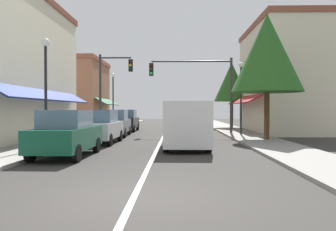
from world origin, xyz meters
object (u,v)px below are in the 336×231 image
at_px(street_lamp_left_near, 46,75).
at_px(tree_right_near, 267,53).
at_px(parked_car_nearest_left, 67,134).
at_px(parked_car_third_left, 115,123).
at_px(parked_car_far_left, 126,121).
at_px(tree_right_far, 232,82).
at_px(traffic_signal_mast_arm, 201,81).
at_px(street_lamp_right_mid, 241,87).
at_px(van_in_lane, 186,123).
at_px(street_lamp_left_far, 113,92).
at_px(traffic_signal_left_corner, 110,82).
at_px(parked_car_second_left, 100,127).

bearing_deg(street_lamp_left_near, tree_right_near, 22.75).
height_order(street_lamp_left_near, tree_right_near, tree_right_near).
bearing_deg(parked_car_nearest_left, parked_car_third_left, 90.70).
xyz_separation_m(parked_car_far_left, tree_right_far, (9.28, 4.06, 3.46)).
height_order(tree_right_near, tree_right_far, tree_right_near).
bearing_deg(traffic_signal_mast_arm, street_lamp_left_near, -127.58).
bearing_deg(parked_car_third_left, parked_car_far_left, 88.99).
relative_size(parked_car_third_left, tree_right_near, 0.58).
bearing_deg(traffic_signal_mast_arm, street_lamp_right_mid, -31.95).
relative_size(parked_car_third_left, street_lamp_left_near, 0.85).
bearing_deg(van_in_lane, street_lamp_right_mid, 61.28).
relative_size(van_in_lane, street_lamp_left_far, 1.03).
relative_size(traffic_signal_left_corner, street_lamp_left_far, 1.17).
relative_size(traffic_signal_left_corner, tree_right_near, 0.82).
bearing_deg(traffic_signal_left_corner, parked_car_third_left, -73.25).
height_order(street_lamp_right_mid, tree_right_far, tree_right_far).
bearing_deg(parked_car_nearest_left, traffic_signal_left_corner, 94.43).
bearing_deg(van_in_lane, street_lamp_left_near, -170.11).
relative_size(parked_car_third_left, van_in_lane, 0.80).
distance_m(parked_car_far_left, street_lamp_right_mid, 10.06).
xyz_separation_m(traffic_signal_left_corner, street_lamp_left_far, (-0.78, 5.22, -0.45)).
distance_m(van_in_lane, traffic_signal_mast_arm, 9.15).
height_order(parked_car_third_left, van_in_lane, van_in_lane).
bearing_deg(parked_car_nearest_left, traffic_signal_mast_arm, 64.06).
relative_size(parked_car_far_left, street_lamp_right_mid, 0.83).
relative_size(traffic_signal_mast_arm, street_lamp_left_near, 1.22).
relative_size(van_in_lane, street_lamp_left_near, 1.06).
relative_size(street_lamp_left_far, tree_right_near, 0.71).
relative_size(parked_car_nearest_left, street_lamp_left_near, 0.85).
xyz_separation_m(parked_car_nearest_left, van_in_lane, (4.58, 3.06, 0.27)).
relative_size(street_lamp_left_near, street_lamp_right_mid, 0.99).
bearing_deg(parked_car_third_left, tree_right_far, 43.86).
relative_size(parked_car_nearest_left, traffic_signal_left_corner, 0.70).
bearing_deg(parked_car_second_left, traffic_signal_left_corner, 98.10).
height_order(parked_car_far_left, traffic_signal_mast_arm, traffic_signal_mast_arm).
bearing_deg(traffic_signal_left_corner, street_lamp_left_far, 98.55).
bearing_deg(tree_right_near, traffic_signal_left_corner, 149.05).
height_order(parked_car_second_left, parked_car_third_left, same).
bearing_deg(parked_car_second_left, street_lamp_left_far, 98.79).
height_order(traffic_signal_left_corner, street_lamp_right_mid, traffic_signal_left_corner).
distance_m(parked_car_nearest_left, van_in_lane, 5.52).
xyz_separation_m(traffic_signal_mast_arm, street_lamp_left_far, (-7.48, 5.98, -0.44)).
relative_size(traffic_signal_left_corner, street_lamp_left_near, 1.20).
bearing_deg(parked_car_second_left, tree_right_near, 10.34).
bearing_deg(traffic_signal_mast_arm, tree_right_near, -57.93).
bearing_deg(street_lamp_right_mid, street_lamp_left_far, 142.95).
height_order(van_in_lane, street_lamp_left_far, street_lamp_left_far).
relative_size(parked_car_second_left, parked_car_third_left, 1.00).
xyz_separation_m(street_lamp_left_near, street_lamp_left_far, (0.00, 15.70, 0.09)).
bearing_deg(street_lamp_left_near, parked_car_second_left, 61.18).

